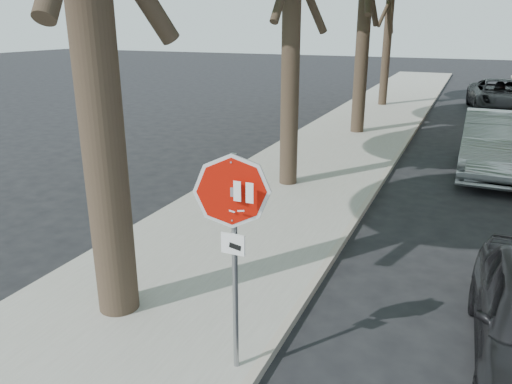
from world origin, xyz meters
TOP-DOWN VIEW (x-y plane):
  - sidewalk_left at (-2.50, 12.00)m, footprint 4.00×55.00m
  - curb_left at (-0.45, 12.00)m, footprint 0.12×55.00m
  - stop_sign at (-0.70, -0.03)m, footprint 0.76×0.34m
  - car_b at (2.21, 10.50)m, footprint 1.77×5.00m
  - car_d at (2.60, 21.67)m, footprint 3.13×5.64m

SIDE VIEW (x-z plane):
  - sidewalk_left at x=-2.50m, z-range 0.00..0.12m
  - curb_left at x=-0.45m, z-range 0.00..0.13m
  - car_d at x=2.60m, z-range 0.00..1.49m
  - car_b at x=2.21m, z-range 0.00..1.65m
  - stop_sign at x=-0.70m, z-range 0.64..3.25m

